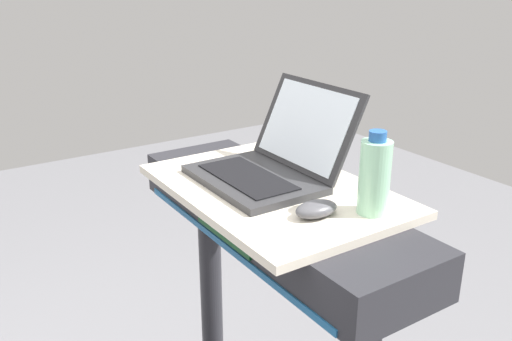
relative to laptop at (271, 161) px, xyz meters
The scene contains 4 objects.
desk_board 0.08m from the laptop, 27.22° to the right, with size 0.64×0.43×0.02m, color beige.
laptop is the anchor object (origin of this frame).
computer_mouse 0.24m from the laptop, 11.05° to the right, with size 0.06×0.10×0.03m, color #4C4C51.
water_bottle 0.30m from the laptop, 13.07° to the left, with size 0.07×0.07×0.18m.
Camera 1 is at (1.01, -0.01, 1.67)m, focal length 38.54 mm.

